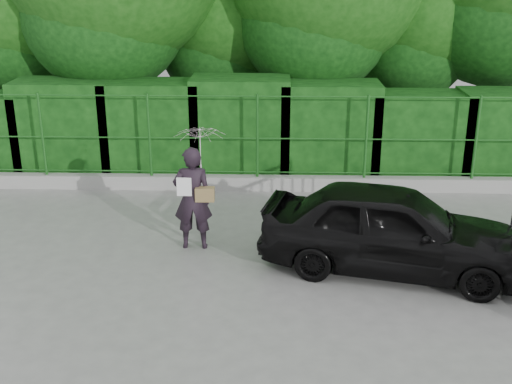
{
  "coord_description": "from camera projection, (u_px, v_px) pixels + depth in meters",
  "views": [
    {
      "loc": [
        0.75,
        -8.65,
        4.71
      ],
      "look_at": [
        0.46,
        1.3,
        1.1
      ],
      "focal_mm": 45.0,
      "sensor_mm": 36.0,
      "label": 1
    }
  ],
  "objects": [
    {
      "name": "ground",
      "position": [
        223.0,
        289.0,
        9.75
      ],
      "size": [
        80.0,
        80.0,
        0.0
      ],
      "primitive_type": "plane",
      "color": "gray"
    },
    {
      "name": "fence",
      "position": [
        249.0,
        136.0,
        13.57
      ],
      "size": [
        14.13,
        0.06,
        1.8
      ],
      "color": "#1A5319",
      "rests_on": "kerb"
    },
    {
      "name": "car",
      "position": [
        392.0,
        228.0,
        10.15
      ],
      "size": [
        4.41,
        2.59,
        1.41
      ],
      "primitive_type": "imported",
      "rotation": [
        0.0,
        0.0,
        1.33
      ],
      "color": "black",
      "rests_on": "ground"
    },
    {
      "name": "kerb",
      "position": [
        239.0,
        183.0,
        13.93
      ],
      "size": [
        14.0,
        0.25,
        0.3
      ],
      "primitive_type": "cube",
      "color": "#9E9E99",
      "rests_on": "ground"
    },
    {
      "name": "hedge",
      "position": [
        240.0,
        131.0,
        14.57
      ],
      "size": [
        14.2,
        1.2,
        2.27
      ],
      "color": "black",
      "rests_on": "ground"
    },
    {
      "name": "woman",
      "position": [
        197.0,
        173.0,
        10.75
      ],
      "size": [
        0.91,
        0.86,
        2.13
      ],
      "color": "black",
      "rests_on": "ground"
    }
  ]
}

